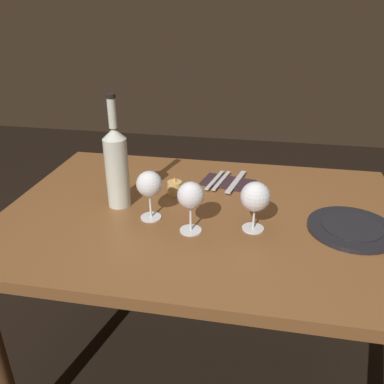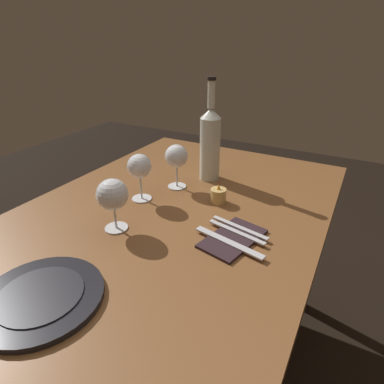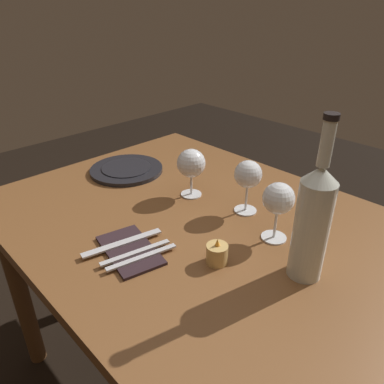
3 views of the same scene
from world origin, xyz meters
name	(u,v)px [view 2 (image 2 of 3)]	position (x,y,z in m)	size (l,w,h in m)	color
ground_plane	(177,364)	(0.00, 0.00, 0.00)	(6.00, 6.00, 0.00)	black
dining_table	(172,234)	(0.00, 0.00, 0.65)	(1.30, 0.90, 0.74)	brown
wine_glass_left	(139,167)	(-0.02, -0.13, 0.85)	(0.08, 0.08, 0.16)	white
wine_glass_right	(113,196)	(0.16, -0.08, 0.85)	(0.09, 0.09, 0.15)	white
wine_glass_centre	(176,157)	(-0.16, -0.07, 0.85)	(0.08, 0.08, 0.16)	white
wine_bottle	(210,143)	(-0.28, -0.01, 0.88)	(0.08, 0.08, 0.37)	silver
votive_candle	(218,196)	(-0.12, 0.11, 0.76)	(0.05, 0.05, 0.07)	#DBB266
dinner_plate	(41,298)	(0.46, -0.04, 0.75)	(0.26, 0.26, 0.02)	black
folded_napkin	(233,238)	(0.06, 0.23, 0.74)	(0.21, 0.15, 0.01)	#2D1E23
fork_inner	(236,232)	(0.03, 0.23, 0.75)	(0.05, 0.18, 0.00)	silver
fork_outer	(240,228)	(0.01, 0.23, 0.75)	(0.05, 0.18, 0.00)	silver
table_knife	(229,242)	(0.09, 0.23, 0.75)	(0.06, 0.21, 0.00)	silver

